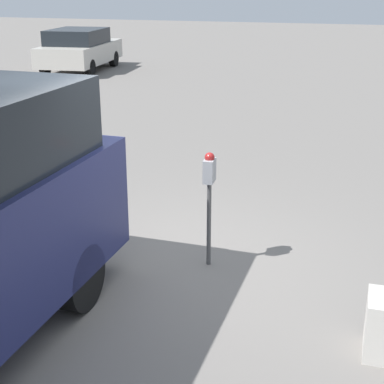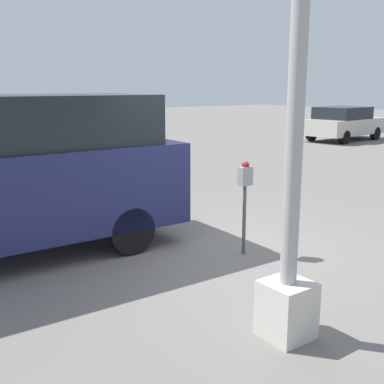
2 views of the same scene
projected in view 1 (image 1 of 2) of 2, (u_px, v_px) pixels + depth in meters
The scene contains 3 objects.
ground_plane at pixel (161, 268), 6.70m from camera, with size 80.00×80.00×0.00m, color slate.
parking_meter_near at pixel (209, 183), 6.47m from camera, with size 0.20×0.12×1.34m.
car_distant at pixel (79, 49), 20.86m from camera, with size 4.19×2.21×1.46m.
Camera 1 is at (5.64, 2.07, 3.11)m, focal length 55.00 mm.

